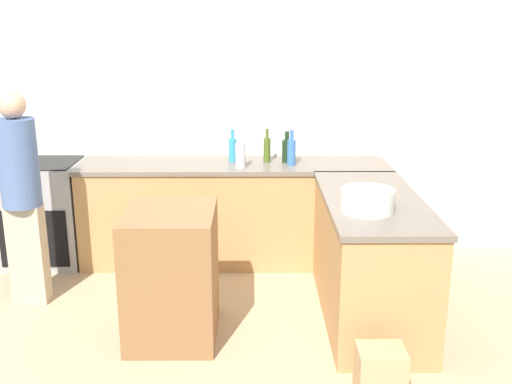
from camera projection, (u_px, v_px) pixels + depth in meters
ground_plane at (227, 369)px, 3.81m from camera, size 14.00×14.00×0.00m
wall_back at (235, 109)px, 5.52m from camera, size 8.00×0.06×2.70m
counter_back at (234, 212)px, 5.43m from camera, size 2.74×0.65×0.92m
counter_peninsula at (370, 258)px, 4.39m from camera, size 0.69×1.59×0.92m
range_oven at (44, 212)px, 5.42m from camera, size 0.71×0.63×0.93m
island_table at (172, 274)px, 4.12m from camera, size 0.60×0.71×0.91m
mixing_bowl at (368, 200)px, 3.95m from camera, size 0.35×0.35×0.15m
water_bottle_blue at (291, 151)px, 5.21m from camera, size 0.07×0.07×0.31m
dish_soap_bottle at (233, 149)px, 5.33m from camera, size 0.07×0.07×0.29m
olive_oil_bottle at (267, 149)px, 5.33m from camera, size 0.06×0.06×0.30m
wine_bottle_dark at (287, 150)px, 5.32m from camera, size 0.09×0.09×0.28m
vinegar_bottle_clear at (240, 155)px, 5.11m from camera, size 0.09×0.09×0.29m
person_by_range at (21, 191)px, 4.49m from camera, size 0.29×0.29×1.65m
paper_bag at (380, 374)px, 3.46m from camera, size 0.28×0.23×0.32m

